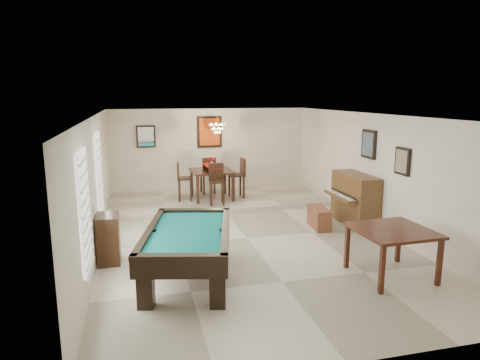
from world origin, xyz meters
name	(u,v)px	position (x,y,z in m)	size (l,w,h in m)	color
ground_plane	(247,238)	(0.00, 0.00, -0.01)	(6.00, 9.00, 0.02)	beige
wall_back	(210,151)	(0.00, 4.50, 1.30)	(6.00, 0.04, 2.60)	silver
wall_front	(354,256)	(0.00, -4.50, 1.30)	(6.00, 0.04, 2.60)	silver
wall_left	(96,186)	(-3.00, 0.00, 1.30)	(0.04, 9.00, 2.60)	silver
wall_right	(376,172)	(3.00, 0.00, 1.30)	(0.04, 9.00, 2.60)	silver
ceiling	(247,115)	(0.00, 0.00, 2.60)	(6.00, 9.00, 0.04)	white
dining_step	(218,200)	(0.00, 3.25, 0.06)	(6.00, 2.50, 0.12)	beige
window_left_front	(85,210)	(-2.97, -2.20, 1.40)	(0.06, 1.00, 1.70)	white
window_left_rear	(99,175)	(-2.97, 0.60, 1.40)	(0.06, 1.00, 1.70)	white
pool_table	(188,255)	(-1.46, -1.74, 0.41)	(1.34, 2.47, 0.82)	black
square_table	(391,253)	(1.84, -2.47, 0.42)	(1.20, 1.20, 0.83)	#36170D
upright_piano	(349,200)	(2.58, 0.37, 0.60)	(0.81, 1.44, 1.20)	brown
piano_bench	(319,218)	(1.81, 0.33, 0.23)	(0.33, 0.84, 0.47)	brown
apothecary_chest	(108,239)	(-2.78, -0.68, 0.45)	(0.40, 0.59, 0.89)	black
dining_table	(212,182)	(-0.17, 3.20, 0.59)	(1.13, 1.13, 0.94)	black
flower_vase	(212,161)	(-0.17, 3.20, 1.19)	(0.15, 0.15, 0.26)	#9E110D
dining_chair_south	(217,185)	(-0.16, 2.49, 0.67)	(0.40, 0.40, 1.09)	black
dining_chair_north	(208,175)	(-0.17, 3.91, 0.67)	(0.40, 0.40, 1.09)	black
dining_chair_west	(185,181)	(-0.93, 3.19, 0.65)	(0.40, 0.40, 1.07)	black
dining_chair_east	(236,178)	(0.53, 3.18, 0.68)	(0.42, 0.42, 1.13)	black
chandelier	(217,125)	(0.00, 3.20, 2.20)	(0.44, 0.44, 0.60)	#FFE5B2
back_painting	(209,132)	(0.00, 4.46, 1.90)	(0.75, 0.06, 0.95)	#D84C14
back_mirror	(146,137)	(-1.90, 4.46, 1.80)	(0.55, 0.06, 0.65)	white
right_picture_upper	(369,144)	(2.96, 0.30, 1.90)	(0.06, 0.55, 0.65)	slate
right_picture_lower	(403,161)	(2.96, -1.00, 1.70)	(0.06, 0.45, 0.55)	gray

